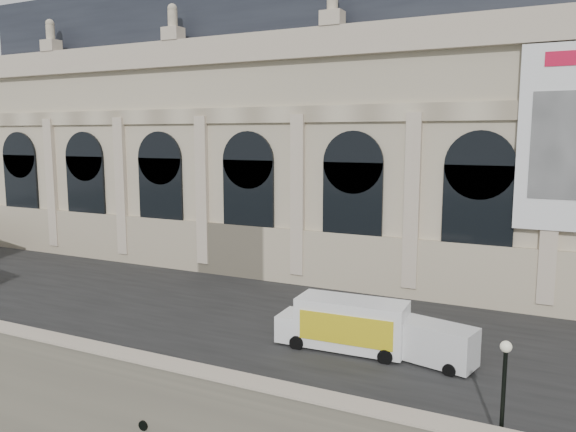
# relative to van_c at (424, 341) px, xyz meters

# --- Properties ---
(quay) EXTENTS (160.00, 70.00, 6.00)m
(quay) POSITION_rel_van_c_xyz_m (-14.92, 25.42, -4.25)
(quay) COLOR gray
(quay) RESTS_ON ground
(street) EXTENTS (160.00, 24.00, 0.06)m
(street) POSITION_rel_van_c_xyz_m (-14.92, 4.42, -1.22)
(street) COLOR #2D2D2D
(street) RESTS_ON quay
(parapet) EXTENTS (160.00, 1.40, 1.21)m
(parapet) POSITION_rel_van_c_xyz_m (-14.92, -8.98, -0.63)
(parapet) COLOR gray
(parapet) RESTS_ON quay
(museum) EXTENTS (69.00, 18.70, 29.10)m
(museum) POSITION_rel_van_c_xyz_m (-20.90, 21.28, 12.47)
(museum) COLOR beige
(museum) RESTS_ON quay
(van_c) EXTENTS (5.82, 3.25, 2.44)m
(van_c) POSITION_rel_van_c_xyz_m (0.00, 0.00, 0.00)
(van_c) COLOR silver
(van_c) RESTS_ON quay
(box_truck) EXTENTS (8.14, 3.15, 3.24)m
(box_truck) POSITION_rel_van_c_xyz_m (-4.89, -0.22, 0.38)
(box_truck) COLOR white
(box_truck) RESTS_ON quay
(lamp_right) EXTENTS (0.49, 0.49, 4.77)m
(lamp_right) POSITION_rel_van_c_xyz_m (5.02, -7.80, 1.12)
(lamp_right) COLOR black
(lamp_right) RESTS_ON quay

